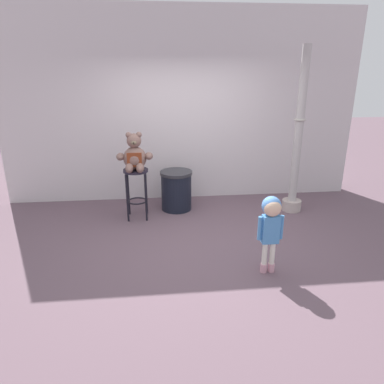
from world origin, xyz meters
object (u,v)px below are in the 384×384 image
(teddy_bear, at_px, (135,156))
(child_walking, at_px, (271,219))
(lamppost, at_px, (297,151))
(bar_stool_with_teddy, at_px, (136,184))
(trash_bin, at_px, (176,190))

(teddy_bear, bearing_deg, child_walking, -47.83)
(teddy_bear, xyz_separation_m, lamppost, (2.60, 0.07, 0.01))
(child_walking, distance_m, lamppost, 2.12)
(bar_stool_with_teddy, distance_m, trash_bin, 0.75)
(trash_bin, xyz_separation_m, lamppost, (1.95, -0.26, 0.69))
(bar_stool_with_teddy, xyz_separation_m, child_walking, (1.60, -1.80, 0.11))
(trash_bin, height_order, lamppost, lamppost)
(bar_stool_with_teddy, relative_size, lamppost, 0.31)
(trash_bin, bearing_deg, bar_stool_with_teddy, -155.34)
(bar_stool_with_teddy, height_order, trash_bin, bar_stool_with_teddy)
(lamppost, bearing_deg, bar_stool_with_teddy, -179.13)
(teddy_bear, height_order, lamppost, lamppost)
(child_walking, bearing_deg, trash_bin, 84.02)
(trash_bin, relative_size, lamppost, 0.25)
(child_walking, xyz_separation_m, trash_bin, (-0.95, 2.10, -0.35))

